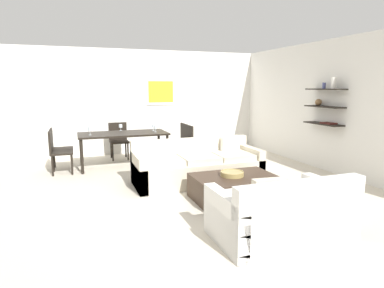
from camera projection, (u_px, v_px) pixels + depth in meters
ground_plane at (196, 188)px, 5.76m from camera, size 18.00×18.00×0.00m
back_wall_unit at (161, 101)px, 8.90m from camera, size 8.40×0.09×2.70m
right_wall_shelf_unit at (318, 105)px, 7.08m from camera, size 0.34×8.20×2.70m
sofa_beige at (198, 167)px, 6.07m from camera, size 2.32×0.90×0.78m
loveseat_white at (281, 214)px, 3.82m from camera, size 1.56×0.90×0.78m
coffee_table at (236, 188)px, 5.12m from camera, size 1.28×0.94×0.38m
decorative_bowl at (232, 173)px, 5.11m from camera, size 0.36×0.36×0.07m
dining_table at (123, 136)px, 7.23m from camera, size 1.91×0.90×0.75m
dining_chair_left_near at (57, 149)px, 6.62m from camera, size 0.44×0.44×0.88m
dining_chair_head at (119, 138)px, 8.05m from camera, size 0.44×0.44×0.88m
dining_chair_right_far at (179, 139)px, 7.90m from camera, size 0.44×0.44×0.88m
dining_chair_right_near at (185, 142)px, 7.52m from camera, size 0.44×0.44×0.88m
dining_chair_left_far at (58, 146)px, 6.99m from camera, size 0.44×0.44×0.88m
wine_glass_right_far at (153, 126)px, 7.53m from camera, size 0.07×0.07×0.15m
wine_glass_right_near at (155, 127)px, 7.33m from camera, size 0.06×0.06×0.15m
wine_glass_head at (121, 126)px, 7.56m from camera, size 0.08×0.08×0.15m
wine_glass_left_near at (90, 129)px, 6.86m from camera, size 0.08×0.08×0.17m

